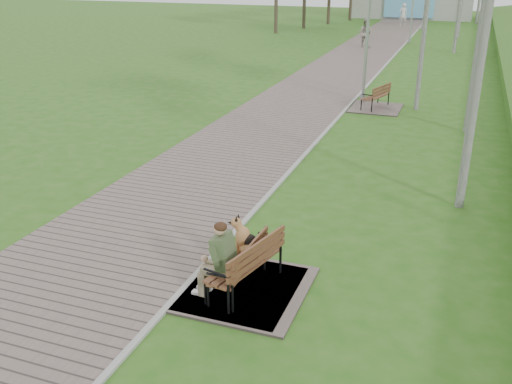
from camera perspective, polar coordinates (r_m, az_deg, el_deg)
walkway at (r=24.94m, az=7.45°, el=11.23°), size 3.50×67.00×0.04m
kerb at (r=24.62m, az=11.49°, el=10.85°), size 0.10×67.00×0.05m
bench_main at (r=8.68m, az=-2.25°, el=-7.51°), size 1.66×1.84×1.45m
bench_second at (r=8.78m, az=-1.10°, el=-8.65°), size 1.78×1.98×1.09m
bench_third at (r=19.96m, az=11.83°, el=8.69°), size 1.65×1.83×1.01m
lamp_post_second at (r=20.55m, az=11.04°, el=14.88°), size 0.18×0.18×4.73m
lamp_post_third at (r=36.75m, az=15.41°, el=17.50°), size 0.18×0.18×4.59m
pedestrian_near at (r=46.62m, az=14.49°, el=16.81°), size 0.71×0.60×1.65m
pedestrian_far at (r=34.25m, az=10.86°, el=15.33°), size 0.89×0.75×1.61m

